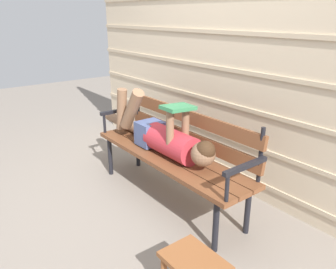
{
  "coord_description": "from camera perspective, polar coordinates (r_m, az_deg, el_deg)",
  "views": [
    {
      "loc": [
        2.06,
        -1.51,
        1.57
      ],
      "look_at": [
        0.0,
        0.09,
        0.62
      ],
      "focal_mm": 35.15,
      "sensor_mm": 36.0,
      "label": 1
    }
  ],
  "objects": [
    {
      "name": "park_bench",
      "position": [
        2.86,
        1.05,
        -2.28
      ],
      "size": [
        1.71,
        0.45,
        0.85
      ],
      "color": "brown",
      "rests_on": "ground"
    },
    {
      "name": "ground_plane",
      "position": [
        3.0,
        -1.33,
        -11.54
      ],
      "size": [
        12.0,
        12.0,
        0.0
      ],
      "primitive_type": "plane",
      "color": "gray"
    },
    {
      "name": "house_siding",
      "position": [
        3.08,
        10.3,
        14.11
      ],
      "size": [
        4.41,
        0.08,
        2.54
      ],
      "color": "beige",
      "rests_on": "ground"
    },
    {
      "name": "reclining_person",
      "position": [
        2.86,
        -1.22,
        -0.02
      ],
      "size": [
        1.69,
        0.25,
        0.52
      ],
      "color": "#B72D38"
    }
  ]
}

